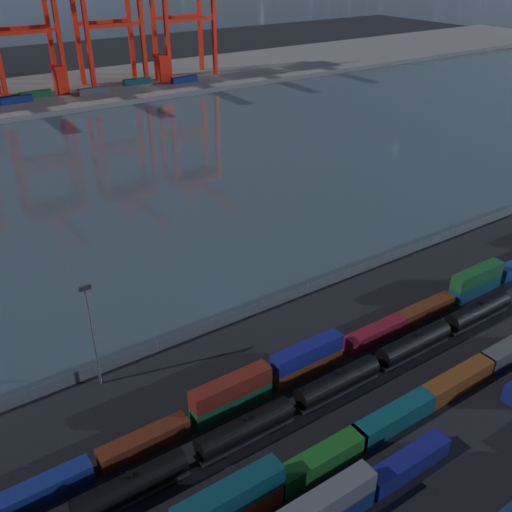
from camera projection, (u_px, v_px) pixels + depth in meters
ground at (378, 406)px, 78.79m from camera, size 700.00×700.00×0.00m
harbor_water at (101, 178)px, 154.80m from camera, size 700.00×700.00×0.00m
far_quay at (6, 98)px, 230.34m from camera, size 700.00×70.00×2.00m
container_row_south at (353, 495)px, 63.70m from camera, size 140.25×2.48×5.27m
container_row_mid at (361, 436)px, 71.81m from camera, size 143.12×2.65×5.64m
container_row_north at (387, 325)px, 92.00m from camera, size 141.01×2.42×5.16m
tanker_string at (245, 429)px, 72.15m from camera, size 106.94×2.99×4.28m
waterfront_fence at (262, 306)px, 98.58m from camera, size 160.12×0.12×2.20m
yard_light_mast at (92, 331)px, 78.35m from camera, size 1.60×0.40×16.60m
straddle_carriers at (2, 86)px, 218.57m from camera, size 140.00×7.00×11.10m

